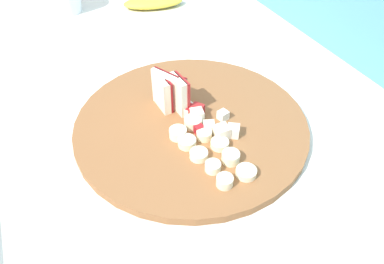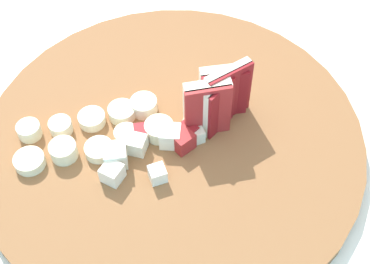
% 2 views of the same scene
% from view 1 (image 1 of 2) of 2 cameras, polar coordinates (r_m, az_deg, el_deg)
% --- Properties ---
extents(tiled_countertop, '(1.42, 0.73, 0.88)m').
position_cam_1_polar(tiled_countertop, '(0.97, -0.19, -17.02)').
color(tiled_countertop, silver).
rests_on(tiled_countertop, ground).
extents(tile_backsplash, '(2.40, 0.04, 1.44)m').
position_cam_1_polar(tile_backsplash, '(0.92, 22.24, 2.22)').
color(tile_backsplash, '#4C8EB2').
rests_on(tile_backsplash, ground).
extents(cutting_board, '(0.39, 0.39, 0.01)m').
position_cam_1_polar(cutting_board, '(0.60, -0.15, 1.30)').
color(cutting_board, brown).
rests_on(cutting_board, tiled_countertop).
extents(apple_wedge_fan, '(0.08, 0.05, 0.07)m').
position_cam_1_polar(apple_wedge_fan, '(0.61, -3.33, 6.21)').
color(apple_wedge_fan, maroon).
rests_on(apple_wedge_fan, cutting_board).
extents(apple_dice_pile, '(0.10, 0.07, 0.02)m').
position_cam_1_polar(apple_dice_pile, '(0.59, 2.27, 1.99)').
color(apple_dice_pile, maroon).
rests_on(apple_dice_pile, cutting_board).
extents(banana_slice_rows, '(0.16, 0.09, 0.02)m').
position_cam_1_polar(banana_slice_rows, '(0.54, 2.42, -2.53)').
color(banana_slice_rows, '#F4EAC6').
rests_on(banana_slice_rows, cutting_board).
extents(banana_peel, '(0.10, 0.17, 0.03)m').
position_cam_1_polar(banana_peel, '(1.02, -6.13, 19.69)').
color(banana_peel, gold).
rests_on(banana_peel, tiled_countertop).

